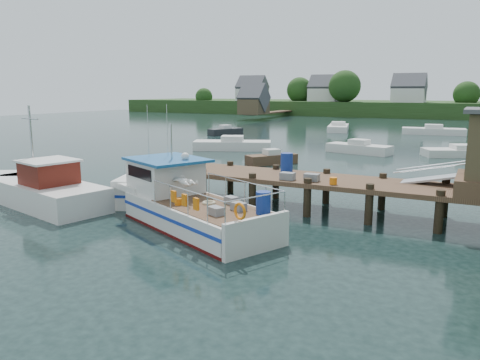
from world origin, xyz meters
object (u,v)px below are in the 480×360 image
at_px(dock, 431,166).
at_px(moored_far, 433,131).
at_px(lobster_boat, 181,202).
at_px(work_boat, 40,189).
at_px(moored_rowboat, 271,158).
at_px(moored_e, 225,131).
at_px(moored_d, 338,128).
at_px(moored_a, 232,145).
at_px(moored_b, 359,148).
at_px(moored_c, 463,152).

distance_m(dock, moored_far, 40.59).
height_order(lobster_boat, work_boat, lobster_boat).
bearing_deg(lobster_boat, work_boat, -152.35).
bearing_deg(moored_rowboat, moored_far, 50.76).
distance_m(dock, moored_e, 38.34).
height_order(moored_far, moored_e, moored_far).
distance_m(moored_far, moored_d, 11.36).
xyz_separation_m(work_boat, moored_d, (1.20, 45.00, -0.27)).
relative_size(moored_d, moored_e, 1.68).
bearing_deg(moored_a, dock, -46.86).
bearing_deg(moored_b, moored_a, 172.68).
distance_m(dock, moored_a, 24.39).
distance_m(moored_d, moored_e, 15.29).
distance_m(moored_far, moored_e, 24.56).
xyz_separation_m(moored_rowboat, moored_a, (-6.25, 5.79, 0.06)).
bearing_deg(dock, lobster_boat, -152.87).
bearing_deg(moored_far, work_boat, -127.33).
bearing_deg(moored_a, moored_c, 10.78).
xyz_separation_m(dock, moored_rowboat, (-11.43, 10.91, -1.85)).
bearing_deg(moored_far, moored_c, -100.25).
height_order(lobster_boat, moored_d, lobster_boat).
height_order(lobster_boat, moored_far, lobster_boat).
distance_m(work_boat, moored_c, 30.91).
relative_size(lobster_boat, moored_b, 1.66).
xyz_separation_m(moored_far, moored_e, (-21.69, -11.52, -0.01)).
relative_size(moored_a, moored_c, 1.11).
bearing_deg(moored_c, moored_rowboat, -154.61).
distance_m(moored_a, moored_e, 14.29).
xyz_separation_m(moored_c, moored_d, (-15.27, 18.84, 0.09)).
bearing_deg(moored_e, lobster_boat, -47.67).
relative_size(dock, moored_c, 2.63).
xyz_separation_m(moored_rowboat, moored_d, (-3.39, 29.24, 0.05)).
xyz_separation_m(moored_b, moored_d, (-7.52, 20.67, 0.01)).
height_order(moored_c, moored_d, moored_d).
height_order(dock, moored_far, dock).
relative_size(work_boat, moored_c, 1.35).
bearing_deg(moored_d, moored_e, -115.23).
height_order(dock, moored_d, dock).
bearing_deg(work_boat, dock, 30.13).
height_order(moored_b, moored_d, moored_d).
distance_m(dock, moored_d, 42.83).
relative_size(dock, moored_rowboat, 4.50).
bearing_deg(moored_e, work_boat, -58.95).
height_order(work_boat, moored_far, work_boat).
bearing_deg(moored_e, moored_a, -42.57).
relative_size(moored_a, moored_e, 1.61).
relative_size(lobster_boat, moored_d, 1.24).
relative_size(work_boat, moored_far, 1.18).
bearing_deg(dock, moored_b, 110.54).
xyz_separation_m(lobster_boat, moored_rowboat, (-2.83, 15.32, -0.43)).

